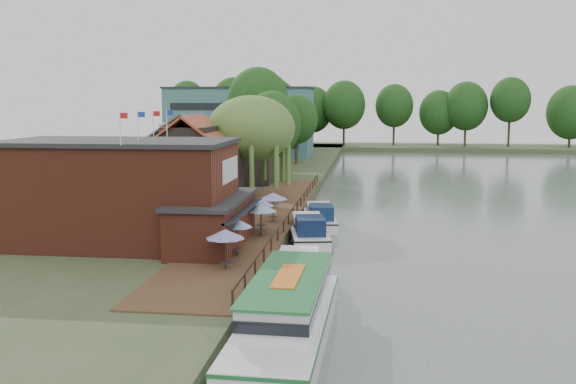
{
  "coord_description": "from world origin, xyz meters",
  "views": [
    {
      "loc": [
        1.09,
        -42.84,
        10.9
      ],
      "look_at": [
        -6.0,
        12.0,
        3.0
      ],
      "focal_mm": 40.0,
      "sensor_mm": 36.0,
      "label": 1
    }
  ],
  "objects_px": {
    "pub": "(148,193)",
    "willow": "(252,149)",
    "cottage_b": "(192,154)",
    "umbrella_4": "(273,207)",
    "cottage_a": "(193,163)",
    "cruiser_1": "(308,228)",
    "umbrella_0": "(225,249)",
    "hotel_block": "(241,122)",
    "umbrella_2": "(261,220)",
    "umbrella_1": "(237,237)",
    "cruiser_2": "(320,214)",
    "cottage_c": "(245,148)",
    "tour_boat": "(286,311)",
    "cruiser_0": "(296,272)",
    "umbrella_3": "(261,214)",
    "swan": "(274,297)"
  },
  "relations": [
    {
      "from": "cruiser_0",
      "to": "cottage_a",
      "type": "bearing_deg",
      "value": 116.69
    },
    {
      "from": "cruiser_2",
      "to": "umbrella_2",
      "type": "bearing_deg",
      "value": -118.47
    },
    {
      "from": "umbrella_4",
      "to": "cottage_c",
      "type": "bearing_deg",
      "value": 106.35
    },
    {
      "from": "hotel_block",
      "to": "cottage_a",
      "type": "xyz_separation_m",
      "value": [
        7.0,
        -56.0,
        -1.9
      ]
    },
    {
      "from": "hotel_block",
      "to": "umbrella_2",
      "type": "relative_size",
      "value": 10.62
    },
    {
      "from": "cottage_a",
      "to": "cruiser_1",
      "type": "distance_m",
      "value": 14.71
    },
    {
      "from": "umbrella_0",
      "to": "umbrella_1",
      "type": "xyz_separation_m",
      "value": [
        -0.03,
        3.42,
        0.0
      ]
    },
    {
      "from": "umbrella_4",
      "to": "cottage_a",
      "type": "bearing_deg",
      "value": 145.08
    },
    {
      "from": "pub",
      "to": "umbrella_1",
      "type": "bearing_deg",
      "value": -21.01
    },
    {
      "from": "hotel_block",
      "to": "cruiser_1",
      "type": "xyz_separation_m",
      "value": [
        18.41,
        -64.33,
        -6.0
      ]
    },
    {
      "from": "willow",
      "to": "umbrella_2",
      "type": "bearing_deg",
      "value": -77.3
    },
    {
      "from": "cruiser_0",
      "to": "cruiser_1",
      "type": "height_order",
      "value": "cruiser_0"
    },
    {
      "from": "cottage_a",
      "to": "umbrella_0",
      "type": "xyz_separation_m",
      "value": [
        7.77,
        -21.01,
        -2.96
      ]
    },
    {
      "from": "cottage_a",
      "to": "umbrella_3",
      "type": "bearing_deg",
      "value": -49.46
    },
    {
      "from": "hotel_block",
      "to": "umbrella_0",
      "type": "relative_size",
      "value": 10.69
    },
    {
      "from": "cottage_a",
      "to": "umbrella_1",
      "type": "bearing_deg",
      "value": -66.26
    },
    {
      "from": "umbrella_2",
      "to": "cruiser_1",
      "type": "distance_m",
      "value": 4.7
    },
    {
      "from": "hotel_block",
      "to": "cottage_c",
      "type": "bearing_deg",
      "value": -77.8
    },
    {
      "from": "umbrella_4",
      "to": "tour_boat",
      "type": "xyz_separation_m",
      "value": [
        4.17,
        -23.41,
        -0.8
      ]
    },
    {
      "from": "hotel_block",
      "to": "swan",
      "type": "xyz_separation_m",
      "value": [
        17.97,
        -79.22,
        -6.93
      ]
    },
    {
      "from": "cruiser_2",
      "to": "cottage_a",
      "type": "bearing_deg",
      "value": 162.49
    },
    {
      "from": "umbrella_4",
      "to": "umbrella_0",
      "type": "bearing_deg",
      "value": -91.88
    },
    {
      "from": "willow",
      "to": "umbrella_4",
      "type": "bearing_deg",
      "value": -70.72
    },
    {
      "from": "cruiser_1",
      "to": "cottage_c",
      "type": "bearing_deg",
      "value": 100.57
    },
    {
      "from": "umbrella_1",
      "to": "pub",
      "type": "bearing_deg",
      "value": 158.99
    },
    {
      "from": "swan",
      "to": "hotel_block",
      "type": "bearing_deg",
      "value": 102.78
    },
    {
      "from": "cruiser_1",
      "to": "cruiser_2",
      "type": "xyz_separation_m",
      "value": [
        0.38,
        6.45,
        -0.08
      ]
    },
    {
      "from": "cottage_a",
      "to": "umbrella_2",
      "type": "distance_m",
      "value": 14.55
    },
    {
      "from": "cottage_c",
      "to": "willow",
      "type": "bearing_deg",
      "value": -75.96
    },
    {
      "from": "umbrella_0",
      "to": "umbrella_1",
      "type": "height_order",
      "value": "same"
    },
    {
      "from": "hotel_block",
      "to": "tour_boat",
      "type": "xyz_separation_m",
      "value": [
        19.43,
        -85.18,
        -5.66
      ]
    },
    {
      "from": "umbrella_1",
      "to": "umbrella_4",
      "type": "relative_size",
      "value": 0.98
    },
    {
      "from": "cruiser_2",
      "to": "cruiser_1",
      "type": "bearing_deg",
      "value": -101.82
    },
    {
      "from": "tour_boat",
      "to": "cottage_b",
      "type": "bearing_deg",
      "value": 112.67
    },
    {
      "from": "cottage_a",
      "to": "umbrella_0",
      "type": "relative_size",
      "value": 3.62
    },
    {
      "from": "cottage_b",
      "to": "umbrella_4",
      "type": "distance_m",
      "value": 19.61
    },
    {
      "from": "cruiser_2",
      "to": "umbrella_0",
      "type": "bearing_deg",
      "value": -110.32
    },
    {
      "from": "willow",
      "to": "tour_boat",
      "type": "bearing_deg",
      "value": -76.93
    },
    {
      "from": "hotel_block",
      "to": "cottage_b",
      "type": "height_order",
      "value": "hotel_block"
    },
    {
      "from": "tour_boat",
      "to": "hotel_block",
      "type": "bearing_deg",
      "value": 104.02
    },
    {
      "from": "cottage_a",
      "to": "cruiser_0",
      "type": "xyz_separation_m",
      "value": [
        12.02,
        -21.55,
        -4.04
      ]
    },
    {
      "from": "pub",
      "to": "willow",
      "type": "height_order",
      "value": "willow"
    },
    {
      "from": "umbrella_2",
      "to": "umbrella_1",
      "type": "bearing_deg",
      "value": -94.87
    },
    {
      "from": "umbrella_2",
      "to": "tour_boat",
      "type": "xyz_separation_m",
      "value": [
        4.19,
        -17.57,
        -0.8
      ]
    },
    {
      "from": "willow",
      "to": "umbrella_1",
      "type": "xyz_separation_m",
      "value": [
        3.24,
        -22.59,
        -3.93
      ]
    },
    {
      "from": "umbrella_4",
      "to": "umbrella_2",
      "type": "bearing_deg",
      "value": -90.23
    },
    {
      "from": "umbrella_0",
      "to": "umbrella_2",
      "type": "bearing_deg",
      "value": 87.09
    },
    {
      "from": "pub",
      "to": "umbrella_0",
      "type": "distance_m",
      "value": 9.35
    },
    {
      "from": "umbrella_4",
      "to": "cruiser_1",
      "type": "height_order",
      "value": "umbrella_4"
    },
    {
      "from": "umbrella_0",
      "to": "hotel_block",
      "type": "bearing_deg",
      "value": 100.86
    }
  ]
}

